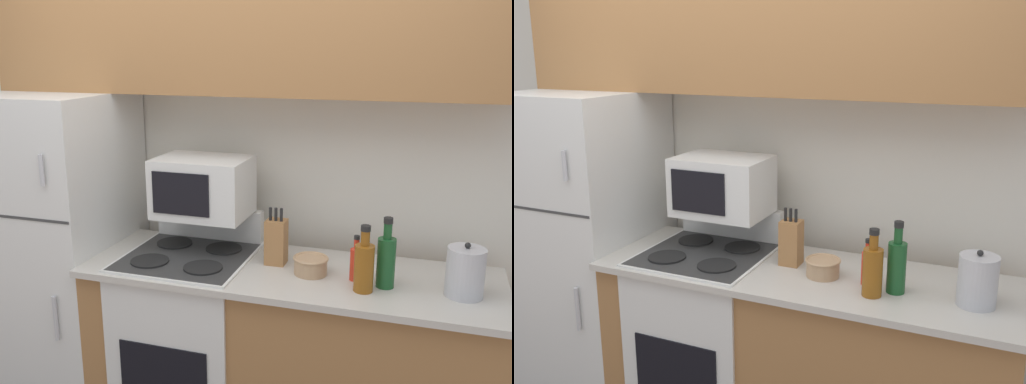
# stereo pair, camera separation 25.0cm
# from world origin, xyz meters

# --- Properties ---
(wall_back) EXTENTS (8.00, 0.05, 2.55)m
(wall_back) POSITION_xyz_m (0.00, 0.74, 1.27)
(wall_back) COLOR silver
(wall_back) RESTS_ON ground_plane
(lower_cabinets) EXTENTS (1.85, 0.63, 0.93)m
(lower_cabinets) POSITION_xyz_m (0.32, 0.30, 0.47)
(lower_cabinets) COLOR #9E6B3D
(lower_cabinets) RESTS_ON ground_plane
(refrigerator) EXTENTS (0.65, 0.73, 1.68)m
(refrigerator) POSITION_xyz_m (-0.93, 0.35, 0.84)
(refrigerator) COLOR silver
(refrigerator) RESTS_ON ground_plane
(upper_cabinets) EXTENTS (2.50, 0.32, 0.70)m
(upper_cabinets) POSITION_xyz_m (0.00, 0.55, 2.03)
(upper_cabinets) COLOR #9E6B3D
(upper_cabinets) RESTS_ON refrigerator
(stove) EXTENTS (0.59, 0.61, 1.10)m
(stove) POSITION_xyz_m (-0.17, 0.28, 0.49)
(stove) COLOR silver
(stove) RESTS_ON ground_plane
(microwave) EXTENTS (0.44, 0.33, 0.28)m
(microwave) POSITION_xyz_m (-0.14, 0.41, 1.25)
(microwave) COLOR silver
(microwave) RESTS_ON stove
(knife_block) EXTENTS (0.09, 0.09, 0.27)m
(knife_block) POSITION_xyz_m (0.25, 0.34, 1.04)
(knife_block) COLOR #9E6B3D
(knife_block) RESTS_ON lower_cabinets
(bowl) EXTENTS (0.16, 0.16, 0.08)m
(bowl) POSITION_xyz_m (0.43, 0.26, 0.97)
(bowl) COLOR tan
(bowl) RESTS_ON lower_cabinets
(bottle_hot_sauce) EXTENTS (0.05, 0.05, 0.20)m
(bottle_hot_sauce) POSITION_xyz_m (0.62, 0.25, 1.01)
(bottle_hot_sauce) COLOR red
(bottle_hot_sauce) RESTS_ON lower_cabinets
(bottle_whiskey) EXTENTS (0.08, 0.08, 0.28)m
(bottle_whiskey) POSITION_xyz_m (0.67, 0.15, 1.04)
(bottle_whiskey) COLOR brown
(bottle_whiskey) RESTS_ON lower_cabinets
(bottle_wine_green) EXTENTS (0.08, 0.08, 0.30)m
(bottle_wine_green) POSITION_xyz_m (0.75, 0.22, 1.05)
(bottle_wine_green) COLOR #194C23
(bottle_wine_green) RESTS_ON lower_cabinets
(kettle) EXTENTS (0.15, 0.15, 0.22)m
(kettle) POSITION_xyz_m (1.06, 0.23, 1.03)
(kettle) COLOR #B7B7BC
(kettle) RESTS_ON lower_cabinets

